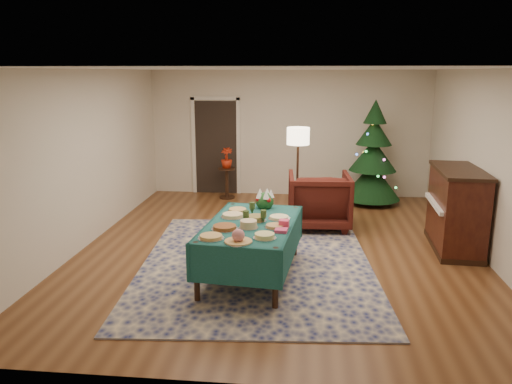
# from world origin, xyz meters

# --- Properties ---
(room_shell) EXTENTS (7.00, 7.00, 7.00)m
(room_shell) POSITION_xyz_m (0.00, 0.00, 1.35)
(room_shell) COLOR #593319
(room_shell) RESTS_ON ground
(doorway) EXTENTS (1.08, 0.04, 2.16)m
(doorway) POSITION_xyz_m (-1.60, 3.48, 1.10)
(doorway) COLOR black
(doorway) RESTS_ON ground
(rug) EXTENTS (3.50, 4.42, 0.02)m
(rug) POSITION_xyz_m (-0.27, -0.71, 0.01)
(rug) COLOR navy
(rug) RESTS_ON ground
(buffet_table) EXTENTS (1.31, 2.02, 0.75)m
(buffet_table) POSITION_xyz_m (-0.30, -1.15, 0.60)
(buffet_table) COLOR black
(buffet_table) RESTS_ON ground
(platter_0) EXTENTS (0.31, 0.31, 0.05)m
(platter_0) POSITION_xyz_m (-0.70, -1.83, 0.77)
(platter_0) COLOR silver
(platter_0) RESTS_ON buffet_table
(platter_1) EXTENTS (0.33, 0.33, 0.16)m
(platter_1) POSITION_xyz_m (-0.36, -1.93, 0.81)
(platter_1) COLOR silver
(platter_1) RESTS_ON buffet_table
(platter_2) EXTENTS (0.28, 0.28, 0.06)m
(platter_2) POSITION_xyz_m (-0.07, -1.75, 0.78)
(platter_2) COLOR silver
(platter_2) RESTS_ON buffet_table
(platter_3) EXTENTS (0.34, 0.34, 0.05)m
(platter_3) POSITION_xyz_m (-0.59, -1.46, 0.77)
(platter_3) COLOR silver
(platter_3) RESTS_ON buffet_table
(platter_4) EXTENTS (0.25, 0.25, 0.10)m
(platter_4) POSITION_xyz_m (-0.30, -1.38, 0.80)
(platter_4) COLOR silver
(platter_4) RESTS_ON buffet_table
(platter_5) EXTENTS (0.26, 0.26, 0.04)m
(platter_5) POSITION_xyz_m (0.02, -1.33, 0.77)
(platter_5) COLOR silver
(platter_5) RESTS_ON buffet_table
(platter_6) EXTENTS (0.32, 0.32, 0.05)m
(platter_6) POSITION_xyz_m (-0.57, -0.93, 0.77)
(platter_6) COLOR silver
(platter_6) RESTS_ON buffet_table
(platter_7) EXTENTS (0.28, 0.28, 0.07)m
(platter_7) POSITION_xyz_m (-0.25, -1.06, 0.78)
(platter_7) COLOR silver
(platter_7) RESTS_ON buffet_table
(platter_8) EXTENTS (0.29, 0.29, 0.04)m
(platter_8) POSITION_xyz_m (0.05, -0.94, 0.77)
(platter_8) COLOR silver
(platter_8) RESTS_ON buffet_table
(platter_9) EXTENTS (0.28, 0.28, 0.04)m
(platter_9) POSITION_xyz_m (-0.55, -0.63, 0.77)
(platter_9) COLOR silver
(platter_9) RESTS_ON buffet_table
(goblet_0) EXTENTS (0.08, 0.08, 0.17)m
(goblet_0) POSITION_xyz_m (-0.33, -0.77, 0.84)
(goblet_0) COLOR #2D471E
(goblet_0) RESTS_ON buffet_table
(goblet_1) EXTENTS (0.08, 0.08, 0.17)m
(goblet_1) POSITION_xyz_m (-0.14, -1.15, 0.84)
(goblet_1) COLOR #2D471E
(goblet_1) RESTS_ON buffet_table
(goblet_2) EXTENTS (0.08, 0.08, 0.17)m
(goblet_2) POSITION_xyz_m (-0.36, -1.20, 0.84)
(goblet_2) COLOR #2D471E
(goblet_2) RESTS_ON buffet_table
(napkin_stack) EXTENTS (0.16, 0.16, 0.04)m
(napkin_stack) POSITION_xyz_m (0.11, -1.49, 0.77)
(napkin_stack) COLOR #D73B69
(napkin_stack) RESTS_ON buffet_table
(gift_box) EXTENTS (0.13, 0.13, 0.10)m
(gift_box) POSITION_xyz_m (0.14, -1.30, 0.80)
(gift_box) COLOR #F04269
(gift_box) RESTS_ON buffet_table
(centerpiece) EXTENTS (0.27, 0.27, 0.31)m
(centerpiece) POSITION_xyz_m (-0.19, -0.41, 0.88)
(centerpiece) COLOR #1E4C1E
(centerpiece) RESTS_ON buffet_table
(armchair) EXTENTS (1.09, 1.03, 1.07)m
(armchair) POSITION_xyz_m (0.63, 1.13, 0.53)
(armchair) COLOR #3E120D
(armchair) RESTS_ON ground
(floor_lamp) EXTENTS (0.41, 0.41, 1.69)m
(floor_lamp) POSITION_xyz_m (0.24, 1.66, 1.43)
(floor_lamp) COLOR #A57F3F
(floor_lamp) RESTS_ON ground
(side_table) EXTENTS (0.37, 0.37, 0.66)m
(side_table) POSITION_xyz_m (-1.29, 3.01, 0.32)
(side_table) COLOR black
(side_table) RESTS_ON ground
(potted_plant) EXTENTS (0.24, 0.43, 0.24)m
(potted_plant) POSITION_xyz_m (-1.29, 3.01, 0.78)
(potted_plant) COLOR #A3200B
(potted_plant) RESTS_ON side_table
(christmas_tree) EXTENTS (1.49, 1.49, 2.13)m
(christmas_tree) POSITION_xyz_m (1.74, 2.90, 0.96)
(christmas_tree) COLOR black
(christmas_tree) RESTS_ON ground
(piano) EXTENTS (0.76, 1.48, 1.25)m
(piano) POSITION_xyz_m (2.68, 0.24, 0.61)
(piano) COLOR black
(piano) RESTS_ON ground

